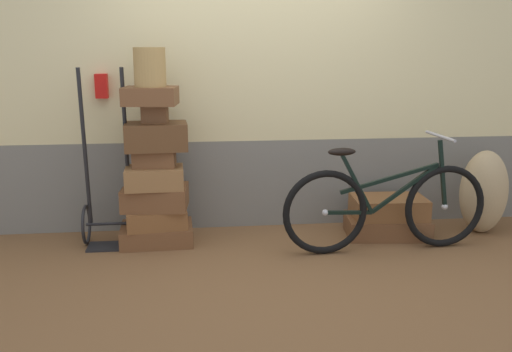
{
  "coord_description": "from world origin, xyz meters",
  "views": [
    {
      "loc": [
        -0.53,
        -4.13,
        1.62
      ],
      "look_at": [
        -0.04,
        0.28,
        0.58
      ],
      "focal_mm": 39.59,
      "sensor_mm": 36.0,
      "label": 1
    }
  ],
  "objects_px": {
    "suitcase_6": "(155,114)",
    "luggage_trolley": "(109,207)",
    "suitcase_3": "(154,178)",
    "suitcase_0": "(157,234)",
    "suitcase_5": "(156,136)",
    "burlap_sack": "(484,192)",
    "suitcase_9": "(389,207)",
    "bicycle": "(386,207)",
    "suitcase_7": "(150,96)",
    "suitcase_4": "(154,158)",
    "wicker_basket": "(150,67)",
    "suitcase_8": "(387,226)",
    "suitcase_1": "(156,217)",
    "suitcase_2": "(155,197)"
  },
  "relations": [
    {
      "from": "suitcase_6",
      "to": "luggage_trolley",
      "type": "distance_m",
      "value": 0.86
    },
    {
      "from": "suitcase_3",
      "to": "suitcase_0",
      "type": "bearing_deg",
      "value": 90.35
    },
    {
      "from": "suitcase_5",
      "to": "burlap_sack",
      "type": "xyz_separation_m",
      "value": [
        2.79,
        -0.04,
        -0.53
      ]
    },
    {
      "from": "suitcase_9",
      "to": "burlap_sack",
      "type": "relative_size",
      "value": 0.84
    },
    {
      "from": "bicycle",
      "to": "suitcase_7",
      "type": "bearing_deg",
      "value": 169.09
    },
    {
      "from": "suitcase_0",
      "to": "luggage_trolley",
      "type": "bearing_deg",
      "value": 174.96
    },
    {
      "from": "suitcase_4",
      "to": "wicker_basket",
      "type": "xyz_separation_m",
      "value": [
        -0.01,
        -0.01,
        0.72
      ]
    },
    {
      "from": "suitcase_6",
      "to": "burlap_sack",
      "type": "height_order",
      "value": "suitcase_6"
    },
    {
      "from": "suitcase_0",
      "to": "luggage_trolley",
      "type": "distance_m",
      "value": 0.45
    },
    {
      "from": "suitcase_0",
      "to": "suitcase_6",
      "type": "height_order",
      "value": "suitcase_6"
    },
    {
      "from": "luggage_trolley",
      "to": "burlap_sack",
      "type": "xyz_separation_m",
      "value": [
        3.2,
        -0.07,
        0.05
      ]
    },
    {
      "from": "suitcase_8",
      "to": "suitcase_1",
      "type": "bearing_deg",
      "value": -174.12
    },
    {
      "from": "suitcase_9",
      "to": "luggage_trolley",
      "type": "bearing_deg",
      "value": -178.53
    },
    {
      "from": "suitcase_1",
      "to": "burlap_sack",
      "type": "distance_m",
      "value": 2.82
    },
    {
      "from": "suitcase_0",
      "to": "suitcase_8",
      "type": "relative_size",
      "value": 0.85
    },
    {
      "from": "suitcase_1",
      "to": "suitcase_4",
      "type": "relative_size",
      "value": 1.45
    },
    {
      "from": "suitcase_6",
      "to": "suitcase_1",
      "type": "bearing_deg",
      "value": -123.1
    },
    {
      "from": "suitcase_6",
      "to": "wicker_basket",
      "type": "distance_m",
      "value": 0.37
    },
    {
      "from": "suitcase_0",
      "to": "suitcase_5",
      "type": "xyz_separation_m",
      "value": [
        0.03,
        -0.01,
        0.82
      ]
    },
    {
      "from": "suitcase_7",
      "to": "wicker_basket",
      "type": "bearing_deg",
      "value": 71.98
    },
    {
      "from": "suitcase_2",
      "to": "suitcase_6",
      "type": "bearing_deg",
      "value": 28.91
    },
    {
      "from": "suitcase_0",
      "to": "bicycle",
      "type": "distance_m",
      "value": 1.88
    },
    {
      "from": "suitcase_9",
      "to": "bicycle",
      "type": "xyz_separation_m",
      "value": [
        -0.15,
        -0.34,
        0.11
      ]
    },
    {
      "from": "suitcase_5",
      "to": "suitcase_1",
      "type": "bearing_deg",
      "value": -151.56
    },
    {
      "from": "suitcase_1",
      "to": "suitcase_2",
      "type": "bearing_deg",
      "value": 91.31
    },
    {
      "from": "suitcase_9",
      "to": "burlap_sack",
      "type": "xyz_separation_m",
      "value": [
        0.85,
        -0.0,
        0.11
      ]
    },
    {
      "from": "suitcase_3",
      "to": "suitcase_4",
      "type": "xyz_separation_m",
      "value": [
        0.0,
        0.03,
        0.15
      ]
    },
    {
      "from": "suitcase_0",
      "to": "suitcase_9",
      "type": "distance_m",
      "value": 1.98
    },
    {
      "from": "suitcase_4",
      "to": "suitcase_7",
      "type": "xyz_separation_m",
      "value": [
        -0.01,
        -0.01,
        0.5
      ]
    },
    {
      "from": "suitcase_7",
      "to": "suitcase_6",
      "type": "bearing_deg",
      "value": 59.53
    },
    {
      "from": "suitcase_8",
      "to": "burlap_sack",
      "type": "bearing_deg",
      "value": 6.14
    },
    {
      "from": "suitcase_6",
      "to": "suitcase_8",
      "type": "distance_m",
      "value": 2.18
    },
    {
      "from": "wicker_basket",
      "to": "burlap_sack",
      "type": "height_order",
      "value": "wicker_basket"
    },
    {
      "from": "suitcase_5",
      "to": "burlap_sack",
      "type": "relative_size",
      "value": 0.67
    },
    {
      "from": "suitcase_6",
      "to": "suitcase_7",
      "type": "relative_size",
      "value": 0.49
    },
    {
      "from": "suitcase_0",
      "to": "suitcase_2",
      "type": "xyz_separation_m",
      "value": [
        -0.0,
        -0.01,
        0.32
      ]
    },
    {
      "from": "suitcase_9",
      "to": "suitcase_5",
      "type": "bearing_deg",
      "value": -177.97
    },
    {
      "from": "suitcase_2",
      "to": "wicker_basket",
      "type": "xyz_separation_m",
      "value": [
        0.0,
        -0.02,
        1.05
      ]
    },
    {
      "from": "suitcase_1",
      "to": "suitcase_2",
      "type": "distance_m",
      "value": 0.17
    },
    {
      "from": "suitcase_0",
      "to": "wicker_basket",
      "type": "xyz_separation_m",
      "value": [
        -0.0,
        -0.03,
        1.37
      ]
    },
    {
      "from": "wicker_basket",
      "to": "bicycle",
      "type": "bearing_deg",
      "value": -11.16
    },
    {
      "from": "suitcase_6",
      "to": "bicycle",
      "type": "bearing_deg",
      "value": -6.09
    },
    {
      "from": "wicker_basket",
      "to": "suitcase_1",
      "type": "bearing_deg",
      "value": 40.08
    },
    {
      "from": "suitcase_0",
      "to": "wicker_basket",
      "type": "height_order",
      "value": "wicker_basket"
    },
    {
      "from": "suitcase_4",
      "to": "bicycle",
      "type": "relative_size",
      "value": 0.2
    },
    {
      "from": "suitcase_9",
      "to": "suitcase_4",
      "type": "bearing_deg",
      "value": -177.67
    },
    {
      "from": "suitcase_7",
      "to": "luggage_trolley",
      "type": "distance_m",
      "value": 0.98
    },
    {
      "from": "suitcase_4",
      "to": "suitcase_5",
      "type": "bearing_deg",
      "value": 29.14
    },
    {
      "from": "suitcase_7",
      "to": "luggage_trolley",
      "type": "height_order",
      "value": "luggage_trolley"
    },
    {
      "from": "suitcase_1",
      "to": "suitcase_3",
      "type": "xyz_separation_m",
      "value": [
        0.0,
        -0.03,
        0.34
      ]
    }
  ]
}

